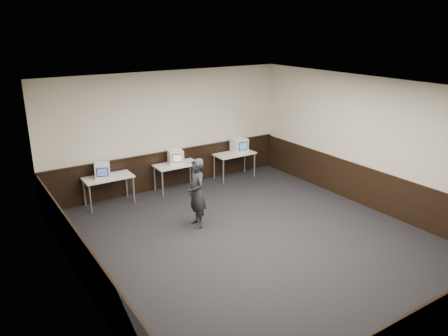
{
  "coord_description": "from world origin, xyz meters",
  "views": [
    {
      "loc": [
        -5.01,
        -6.53,
        4.37
      ],
      "look_at": [
        0.24,
        1.6,
        1.15
      ],
      "focal_mm": 35.0,
      "sensor_mm": 36.0,
      "label": 1
    }
  ],
  "objects_px": {
    "desk_left": "(108,179)",
    "desk_center": "(177,166)",
    "emac_center": "(176,157)",
    "emac_left": "(102,171)",
    "emac_right": "(239,145)",
    "person": "(197,193)",
    "desk_right": "(235,155)"
  },
  "relations": [
    {
      "from": "desk_left",
      "to": "emac_left",
      "type": "relative_size",
      "value": 2.53
    },
    {
      "from": "emac_left",
      "to": "person",
      "type": "distance_m",
      "value": 2.65
    },
    {
      "from": "emac_center",
      "to": "emac_right",
      "type": "height_order",
      "value": "emac_right"
    },
    {
      "from": "desk_right",
      "to": "emac_right",
      "type": "bearing_deg",
      "value": 12.57
    },
    {
      "from": "emac_right",
      "to": "person",
      "type": "xyz_separation_m",
      "value": [
        -2.73,
        -2.29,
        -0.16
      ]
    },
    {
      "from": "desk_left",
      "to": "emac_center",
      "type": "xyz_separation_m",
      "value": [
        1.9,
        0.04,
        0.26
      ]
    },
    {
      "from": "emac_left",
      "to": "desk_left",
      "type": "bearing_deg",
      "value": 14.31
    },
    {
      "from": "person",
      "to": "emac_right",
      "type": "bearing_deg",
      "value": 138.9
    },
    {
      "from": "desk_right",
      "to": "person",
      "type": "xyz_separation_m",
      "value": [
        -2.54,
        -2.25,
        0.11
      ]
    },
    {
      "from": "desk_left",
      "to": "desk_right",
      "type": "xyz_separation_m",
      "value": [
        3.8,
        0.0,
        0.0
      ]
    },
    {
      "from": "desk_right",
      "to": "desk_center",
      "type": "bearing_deg",
      "value": 180.0
    },
    {
      "from": "emac_center",
      "to": "emac_left",
      "type": "bearing_deg",
      "value": -166.41
    },
    {
      "from": "desk_left",
      "to": "desk_center",
      "type": "relative_size",
      "value": 1.0
    },
    {
      "from": "desk_left",
      "to": "emac_left",
      "type": "bearing_deg",
      "value": 176.45
    },
    {
      "from": "emac_right",
      "to": "person",
      "type": "relative_size",
      "value": 0.28
    },
    {
      "from": "desk_right",
      "to": "emac_left",
      "type": "distance_m",
      "value": 3.93
    },
    {
      "from": "emac_left",
      "to": "emac_center",
      "type": "distance_m",
      "value": 2.02
    },
    {
      "from": "desk_left",
      "to": "desk_right",
      "type": "height_order",
      "value": "same"
    },
    {
      "from": "desk_right",
      "to": "emac_left",
      "type": "bearing_deg",
      "value": 179.89
    },
    {
      "from": "person",
      "to": "desk_right",
      "type": "bearing_deg",
      "value": 140.46
    },
    {
      "from": "desk_right",
      "to": "emac_right",
      "type": "height_order",
      "value": "emac_right"
    },
    {
      "from": "desk_left",
      "to": "emac_right",
      "type": "height_order",
      "value": "emac_right"
    },
    {
      "from": "emac_right",
      "to": "person",
      "type": "bearing_deg",
      "value": -139.55
    },
    {
      "from": "emac_center",
      "to": "desk_left",
      "type": "bearing_deg",
      "value": -166.12
    },
    {
      "from": "emac_center",
      "to": "desk_right",
      "type": "bearing_deg",
      "value": 11.19
    },
    {
      "from": "desk_center",
      "to": "emac_right",
      "type": "bearing_deg",
      "value": 1.19
    },
    {
      "from": "emac_left",
      "to": "emac_center",
      "type": "height_order",
      "value": "emac_center"
    },
    {
      "from": "emac_left",
      "to": "emac_center",
      "type": "xyz_separation_m",
      "value": [
        2.02,
        0.04,
        0.01
      ]
    },
    {
      "from": "desk_right",
      "to": "emac_right",
      "type": "distance_m",
      "value": 0.34
    },
    {
      "from": "desk_center",
      "to": "emac_left",
      "type": "xyz_separation_m",
      "value": [
        -2.02,
        0.01,
        0.25
      ]
    },
    {
      "from": "desk_left",
      "to": "emac_right",
      "type": "xyz_separation_m",
      "value": [
        4.0,
        0.04,
        0.28
      ]
    },
    {
      "from": "emac_right",
      "to": "person",
      "type": "distance_m",
      "value": 3.57
    }
  ]
}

